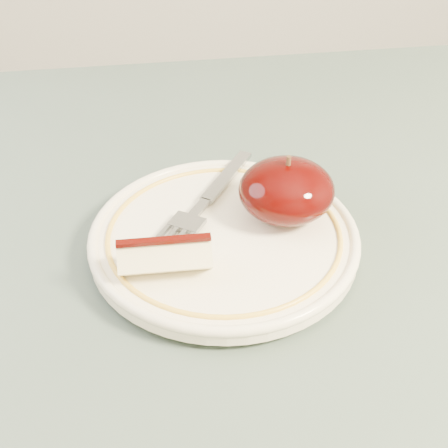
{
  "coord_description": "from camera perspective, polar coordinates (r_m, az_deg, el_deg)",
  "views": [
    {
      "loc": [
        -0.05,
        -0.35,
        1.09
      ],
      "look_at": [
        0.01,
        0.05,
        0.78
      ],
      "focal_mm": 50.0,
      "sensor_mm": 36.0,
      "label": 1
    }
  ],
  "objects": [
    {
      "name": "plate",
      "position": [
        0.52,
        0.0,
        -1.22
      ],
      "size": [
        0.23,
        0.23,
        0.02
      ],
      "color": "white",
      "rests_on": "table"
    },
    {
      "name": "fork",
      "position": [
        0.55,
        -1.73,
        2.08
      ],
      "size": [
        0.11,
        0.15,
        0.0
      ],
      "rotation": [
        0.0,
        0.0,
        0.98
      ],
      "color": "gray",
      "rests_on": "plate"
    },
    {
      "name": "apple_half",
      "position": [
        0.53,
        5.73,
        3.09
      ],
      "size": [
        0.08,
        0.08,
        0.06
      ],
      "color": "black",
      "rests_on": "plate"
    },
    {
      "name": "apple_wedge",
      "position": [
        0.47,
        -5.43,
        -3.02
      ],
      "size": [
        0.07,
        0.03,
        0.03
      ],
      "rotation": [
        0.0,
        0.0,
        -0.03
      ],
      "color": "#FFF0BB",
      "rests_on": "plate"
    },
    {
      "name": "table",
      "position": [
        0.55,
        -0.34,
        -12.87
      ],
      "size": [
        0.9,
        0.9,
        0.75
      ],
      "color": "brown",
      "rests_on": "ground"
    }
  ]
}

